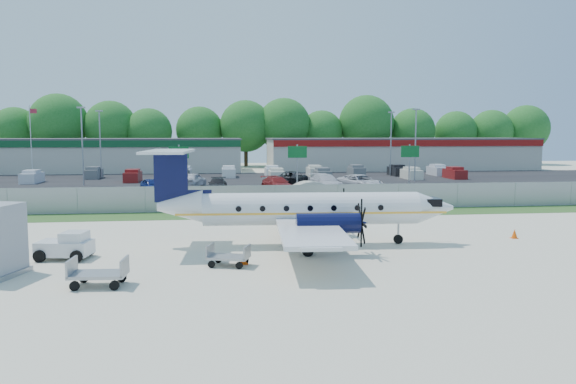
{
  "coord_description": "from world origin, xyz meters",
  "views": [
    {
      "loc": [
        -4.44,
        -29.52,
        6.06
      ],
      "look_at": [
        0.0,
        6.0,
        2.3
      ],
      "focal_mm": 35.0,
      "sensor_mm": 36.0,
      "label": 1
    }
  ],
  "objects": [
    {
      "name": "parked_car_g",
      "position": [
        4.07,
        34.81,
        0.0
      ],
      "size": [
        4.91,
        6.65,
        1.68
      ],
      "primitive_type": "imported",
      "rotation": [
        0.0,
        0.0,
        2.74
      ],
      "color": "black",
      "rests_on": "ground"
    },
    {
      "name": "parked_car_a",
      "position": [
        -11.18,
        28.84,
        0.0
      ],
      "size": [
        3.11,
        4.61,
        1.46
      ],
      "primitive_type": "imported",
      "rotation": [
        0.0,
        0.0,
        0.36
      ],
      "color": "navy",
      "rests_on": "ground"
    },
    {
      "name": "parked_car_b",
      "position": [
        -4.54,
        29.81,
        0.0
      ],
      "size": [
        2.16,
        4.76,
        1.35
      ],
      "primitive_type": "imported",
      "rotation": [
        0.0,
        0.0,
        -0.06
      ],
      "color": "black",
      "rests_on": "ground"
    },
    {
      "name": "parked_car_e",
      "position": [
        10.59,
        28.59,
        0.0
      ],
      "size": [
        4.83,
        6.6,
        1.67
      ],
      "primitive_type": "imported",
      "rotation": [
        0.0,
        0.0,
        0.39
      ],
      "color": "silver",
      "rests_on": "ground"
    },
    {
      "name": "baggage_cart_far",
      "position": [
        -4.02,
        -4.16,
        0.45
      ],
      "size": [
        2.1,
        1.63,
        0.97
      ],
      "color": "gray",
      "rests_on": "ground"
    },
    {
      "name": "perimeter_fence",
      "position": [
        0.0,
        14.0,
        1.0
      ],
      "size": [
        120.0,
        0.06,
        1.99
      ],
      "color": "gray",
      "rests_on": "ground"
    },
    {
      "name": "ground",
      "position": [
        0.0,
        0.0,
        0.0
      ],
      "size": [
        170.0,
        170.0,
        0.0
      ],
      "primitive_type": "plane",
      "color": "beige",
      "rests_on": "ground"
    },
    {
      "name": "sign_mid",
      "position": [
        3.0,
        22.91,
        3.61
      ],
      "size": [
        1.8,
        0.26,
        5.0
      ],
      "color": "gray",
      "rests_on": "ground"
    },
    {
      "name": "parked_car_f",
      "position": [
        -7.28,
        34.37,
        0.0
      ],
      "size": [
        3.28,
        5.26,
        1.67
      ],
      "primitive_type": "imported",
      "rotation": [
        0.0,
        0.0,
        2.85
      ],
      "color": "silver",
      "rests_on": "ground"
    },
    {
      "name": "cone_port_wing",
      "position": [
        -3.31,
        -3.85,
        0.27
      ],
      "size": [
        0.41,
        0.41,
        0.58
      ],
      "color": "#E74C07",
      "rests_on": "ground"
    },
    {
      "name": "cone_nose",
      "position": [
        12.54,
        0.61,
        0.25
      ],
      "size": [
        0.38,
        0.38,
        0.54
      ],
      "color": "#E74C07",
      "rests_on": "ground"
    },
    {
      "name": "parking_lot",
      "position": [
        0.0,
        40.0,
        0.01
      ],
      "size": [
        170.0,
        32.0,
        0.02
      ],
      "primitive_type": "cube",
      "color": "black",
      "rests_on": "ground"
    },
    {
      "name": "flagpole_east",
      "position": [
        -30.92,
        55.0,
        5.64
      ],
      "size": [
        1.06,
        0.12,
        10.0
      ],
      "color": "silver",
      "rests_on": "ground"
    },
    {
      "name": "parked_car_c",
      "position": [
        1.64,
        28.33,
        0.0
      ],
      "size": [
        3.42,
        5.67,
        1.54
      ],
      "primitive_type": "imported",
      "rotation": [
        0.0,
        0.0,
        0.25
      ],
      "color": "maroon",
      "rests_on": "ground"
    },
    {
      "name": "baggage_cart_near",
      "position": [
        -9.2,
        -7.0,
        0.53
      ],
      "size": [
        2.25,
        1.45,
        1.14
      ],
      "color": "gray",
      "rests_on": "ground"
    },
    {
      "name": "pushback_tug",
      "position": [
        -11.74,
        -1.72,
        0.64
      ],
      "size": [
        2.66,
        2.1,
        1.33
      ],
      "color": "silver",
      "rests_on": "ground"
    },
    {
      "name": "building_west",
      "position": [
        -24.0,
        61.98,
        2.63
      ],
      "size": [
        46.4,
        12.4,
        5.24
      ],
      "color": "beige",
      "rests_on": "ground"
    },
    {
      "name": "far_parking_rows",
      "position": [
        0.0,
        45.0,
        0.0
      ],
      "size": [
        56.0,
        10.0,
        1.6
      ],
      "primitive_type": null,
      "color": "gray",
      "rests_on": "ground"
    },
    {
      "name": "sign_right",
      "position": [
        14.0,
        22.91,
        3.61
      ],
      "size": [
        1.8,
        0.26,
        5.0
      ],
      "color": "gray",
      "rests_on": "ground"
    },
    {
      "name": "parked_car_d",
      "position": [
        7.05,
        29.71,
        0.0
      ],
      "size": [
        3.29,
        6.01,
        1.65
      ],
      "primitive_type": "imported",
      "rotation": [
        0.0,
        0.0,
        0.18
      ],
      "color": "silver",
      "rests_on": "ground"
    },
    {
      "name": "light_pole_ne",
      "position": [
        20.0,
        38.0,
        5.23
      ],
      "size": [
        0.9,
        0.35,
        9.09
      ],
      "color": "gray",
      "rests_on": "ground"
    },
    {
      "name": "aircraft",
      "position": [
        0.16,
        0.18,
        1.99
      ],
      "size": [
        16.7,
        16.47,
        5.17
      ],
      "color": "silver",
      "rests_on": "ground"
    },
    {
      "name": "access_road",
      "position": [
        0.0,
        19.0,
        0.01
      ],
      "size": [
        170.0,
        8.0,
        0.02
      ],
      "primitive_type": "cube",
      "color": "black",
      "rests_on": "ground"
    },
    {
      "name": "light_pole_nw",
      "position": [
        -20.0,
        38.0,
        5.23
      ],
      "size": [
        0.9,
        0.35,
        9.09
      ],
      "color": "gray",
      "rests_on": "ground"
    },
    {
      "name": "sign_left",
      "position": [
        -8.0,
        22.91,
        3.61
      ],
      "size": [
        1.8,
        0.26,
        5.0
      ],
      "color": "gray",
      "rests_on": "ground"
    },
    {
      "name": "cone_starboard_wing",
      "position": [
        -0.18,
        7.47,
        0.26
      ],
      "size": [
        0.39,
        0.39,
        0.56
      ],
      "color": "#E74C07",
      "rests_on": "ground"
    },
    {
      "name": "light_pole_sw",
      "position": [
        -20.0,
        48.0,
        5.23
      ],
      "size": [
        0.9,
        0.35,
        9.09
      ],
      "color": "gray",
      "rests_on": "ground"
    },
    {
      "name": "road_car_mid",
      "position": [
        3.36,
        20.9,
        0.0
      ],
      "size": [
        5.22,
        2.19,
        1.68
      ],
      "primitive_type": "imported",
      "rotation": [
        0.0,
        0.0,
        -1.49
      ],
      "color": "beige",
      "rests_on": "ground"
    },
    {
      "name": "grass_verge",
      "position": [
        0.0,
        12.0,
        0.01
      ],
      "size": [
        170.0,
        4.0,
        0.02
      ],
      "primitive_type": "cube",
      "color": "#2D561E",
      "rests_on": "ground"
    },
    {
      "name": "building_east",
      "position": [
        26.0,
        61.98,
        2.63
      ],
      "size": [
        44.4,
        12.4,
        5.24
      ],
      "color": "beige",
      "rests_on": "ground"
    },
    {
      "name": "light_pole_se",
      "position": [
        20.0,
        48.0,
        5.23
      ],
      "size": [
        0.9,
        0.35,
        9.09
      ],
      "color": "gray",
      "rests_on": "ground"
    },
    {
      "name": "tree_line",
      "position": [
        0.0,
        74.0,
        0.0
      ],
      "size": [
        112.0,
        6.0,
        14.0
      ],
      "primitive_type": null,
      "color": "#1C601C",
      "rests_on": "ground"
    }
  ]
}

